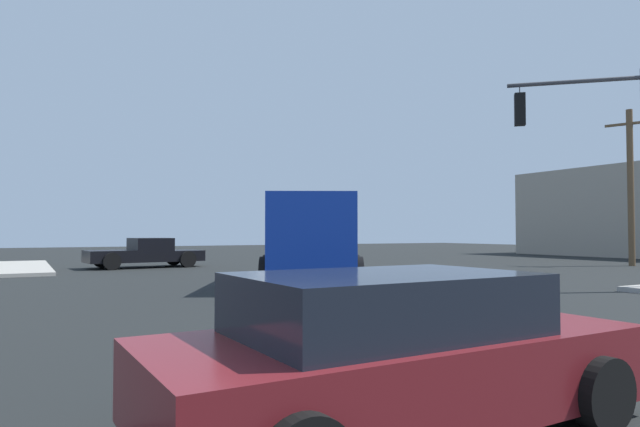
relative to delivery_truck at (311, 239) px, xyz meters
The scene contains 6 objects.
ground_plane 1.54m from the delivery_truck, 124.17° to the right, with size 100.00×100.00×0.00m, color black.
delivery_truck is the anchor object (origin of this frame).
traffic_light_primary 9.07m from the delivery_truck, 45.08° to the left, with size 2.64×2.81×6.12m.
pickup_black 11.10m from the delivery_truck, 163.28° to the right, with size 2.62×5.36×1.38m.
sedan_maroon 13.43m from the delivery_truck, 24.58° to the right, with size 2.13×4.35×1.31m.
utility_pole 18.15m from the delivery_truck, 91.32° to the left, with size 2.09×0.93×7.71m.
Camera 1 is at (16.32, -7.92, 1.65)m, focal length 30.94 mm.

